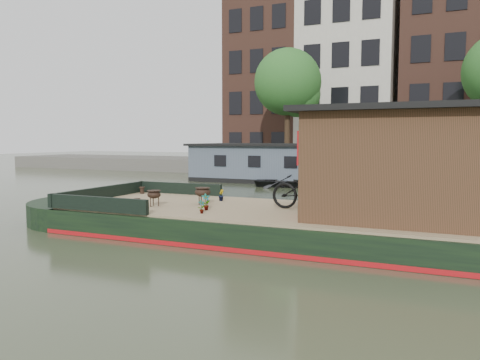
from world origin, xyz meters
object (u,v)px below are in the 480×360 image
at_px(bicycle, 309,190).
at_px(brazier_rear, 203,196).
at_px(brazier_front, 154,198).
at_px(cabin, 394,162).
at_px(dinghy, 290,179).
at_px(potted_plant_a, 206,202).

height_order(bicycle, brazier_rear, bicycle).
bearing_deg(brazier_front, bicycle, 13.95).
xyz_separation_m(bicycle, brazier_rear, (-2.87, -0.17, -0.28)).
xyz_separation_m(cabin, brazier_rear, (-4.85, 0.12, -1.00)).
height_order(brazier_front, dinghy, brazier_front).
height_order(cabin, potted_plant_a, cabin).
bearing_deg(potted_plant_a, brazier_rear, 122.92).
distance_m(bicycle, brazier_front, 4.00).
bearing_deg(brazier_front, potted_plant_a, -2.34).
bearing_deg(bicycle, dinghy, 22.93).
bearing_deg(potted_plant_a, bicycle, 23.88).
xyz_separation_m(cabin, dinghy, (-6.07, 11.50, -1.52)).
height_order(potted_plant_a, brazier_rear, brazier_rear).
distance_m(brazier_rear, dinghy, 11.46).
bearing_deg(bicycle, brazier_rear, 96.35).
xyz_separation_m(potted_plant_a, dinghy, (-1.77, 12.24, -0.49)).
distance_m(cabin, potted_plant_a, 4.48).
height_order(bicycle, dinghy, bicycle).
bearing_deg(cabin, dinghy, 117.83).
height_order(cabin, dinghy, cabin).
relative_size(brazier_rear, dinghy, 0.13).
bearing_deg(brazier_front, dinghy, 91.02).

